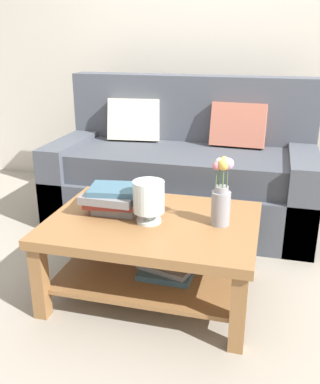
{
  "coord_description": "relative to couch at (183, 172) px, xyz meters",
  "views": [
    {
      "loc": [
        0.54,
        -2.23,
        1.36
      ],
      "look_at": [
        -0.02,
        -0.1,
        0.55
      ],
      "focal_mm": 40.29,
      "sensor_mm": 36.0,
      "label": 1
    }
  ],
  "objects": [
    {
      "name": "ground_plane",
      "position": [
        0.08,
        -0.84,
        -0.36
      ],
      "size": [
        10.0,
        10.0,
        0.0
      ],
      "primitive_type": "plane",
      "color": "gray"
    },
    {
      "name": "flower_pitcher",
      "position": [
        0.41,
        -1.06,
        0.24
      ],
      "size": [
        0.1,
        0.1,
        0.35
      ],
      "color": "gray",
      "rests_on": "coffee_table"
    },
    {
      "name": "book_stack_main",
      "position": [
        -0.16,
        -1.05,
        0.16
      ],
      "size": [
        0.33,
        0.26,
        0.14
      ],
      "color": "slate",
      "rests_on": "coffee_table"
    },
    {
      "name": "coffee_table",
      "position": [
        0.07,
        -1.09,
        -0.04
      ],
      "size": [
        1.09,
        0.8,
        0.45
      ],
      "color": "olive",
      "rests_on": "ground"
    },
    {
      "name": "couch",
      "position": [
        0.0,
        0.0,
        0.0
      ],
      "size": [
        1.92,
        0.9,
        1.06
      ],
      "color": "#474C56",
      "rests_on": "ground"
    },
    {
      "name": "back_wall",
      "position": [
        0.08,
        0.81,
        0.99
      ],
      "size": [
        6.4,
        0.12,
        2.7
      ],
      "primitive_type": "cube",
      "color": "beige",
      "rests_on": "ground"
    },
    {
      "name": "glass_hurricane_vase",
      "position": [
        0.05,
        -1.13,
        0.21
      ],
      "size": [
        0.16,
        0.16,
        0.22
      ],
      "color": "silver",
      "rests_on": "coffee_table"
    }
  ]
}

